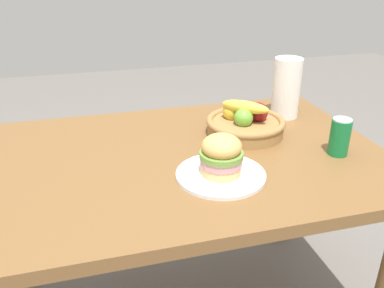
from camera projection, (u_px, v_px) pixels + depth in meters
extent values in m
cube|color=brown|center=(177.00, 160.00, 1.35)|extent=(1.40, 0.90, 0.04)
cylinder|color=brown|center=(14.00, 218.00, 1.68)|extent=(0.07, 0.07, 0.71)
cylinder|color=brown|center=(284.00, 179.00, 1.98)|extent=(0.07, 0.07, 0.71)
cylinder|color=white|center=(221.00, 175.00, 1.21)|extent=(0.27, 0.27, 0.01)
cylinder|color=#E5BC75|center=(221.00, 169.00, 1.20)|extent=(0.12, 0.12, 0.03)
cylinder|color=pink|center=(221.00, 161.00, 1.19)|extent=(0.13, 0.13, 0.02)
cylinder|color=olive|center=(221.00, 155.00, 1.18)|extent=(0.13, 0.13, 0.02)
ellipsoid|color=#EAAD5D|center=(222.00, 146.00, 1.17)|extent=(0.12, 0.12, 0.07)
cylinder|color=#147238|center=(340.00, 137.00, 1.32)|extent=(0.07, 0.07, 0.12)
cylinder|color=silver|center=(343.00, 120.00, 1.29)|extent=(0.06, 0.06, 0.00)
cylinder|color=#9E7542|center=(245.00, 128.00, 1.48)|extent=(0.28, 0.28, 0.05)
torus|color=#9E7542|center=(246.00, 121.00, 1.47)|extent=(0.29, 0.29, 0.02)
sphere|color=maroon|center=(258.00, 112.00, 1.48)|extent=(0.08, 0.08, 0.08)
sphere|color=gold|center=(232.00, 111.00, 1.50)|extent=(0.07, 0.07, 0.07)
sphere|color=#6BAD38|center=(243.00, 118.00, 1.44)|extent=(0.07, 0.07, 0.07)
ellipsoid|color=yellow|center=(245.00, 107.00, 1.44)|extent=(0.17, 0.16, 0.05)
cylinder|color=white|center=(286.00, 88.00, 1.61)|extent=(0.11, 0.11, 0.24)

